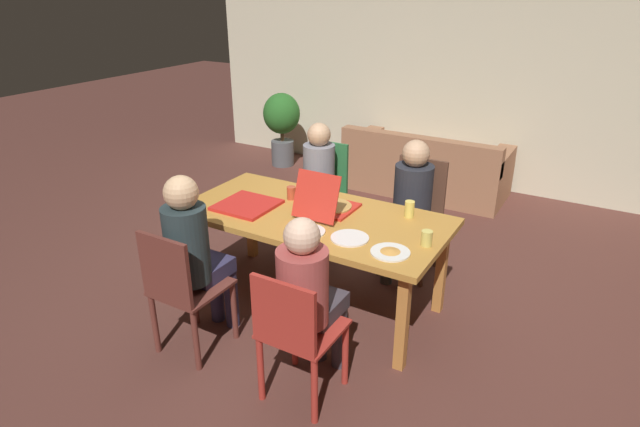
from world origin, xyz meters
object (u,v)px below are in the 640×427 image
object	(u,v)px
chair_3	(324,195)
pizza_box_0	(328,205)
potted_plant	(282,121)
chair_2	(295,332)
drinking_glass_1	(427,238)
plate_1	(390,252)
drinking_glass_0	(291,193)
drinking_glass_2	(409,209)
dining_table	(313,223)
plate_2	(308,231)
chair_1	(415,212)
pizza_box_1	(247,205)
couch	(425,170)
person_0	(194,248)
plate_0	(350,238)
chair_0	(181,288)
person_1	(410,198)
person_3	(315,181)
person_2	(309,291)

from	to	relation	value
chair_3	pizza_box_0	world-z (taller)	pizza_box_0
potted_plant	chair_2	bearing A→B (deg)	-55.13
drinking_glass_1	chair_3	bearing A→B (deg)	143.66
drinking_glass_1	potted_plant	world-z (taller)	potted_plant
plate_1	drinking_glass_0	world-z (taller)	drinking_glass_0
drinking_glass_2	dining_table	bearing A→B (deg)	-153.67
drinking_glass_1	plate_2	bearing A→B (deg)	-164.01
chair_2	pizza_box_0	xyz separation A→B (m)	(-0.39, 1.08, 0.32)
potted_plant	chair_1	bearing A→B (deg)	-34.61
chair_1	chair_2	world-z (taller)	chair_1
dining_table	pizza_box_1	xyz separation A→B (m)	(-0.51, -0.13, 0.09)
pizza_box_0	potted_plant	bearing A→B (deg)	129.86
chair_1	pizza_box_1	world-z (taller)	chair_1
plate_2	drinking_glass_1	world-z (taller)	drinking_glass_1
dining_table	couch	world-z (taller)	dining_table
pizza_box_1	potted_plant	size ratio (longest dim) A/B	0.42
person_0	plate_2	distance (m)	0.77
chair_1	couch	world-z (taller)	chair_1
pizza_box_1	drinking_glass_1	bearing A→B (deg)	2.85
person_0	potted_plant	world-z (taller)	person_0
pizza_box_1	plate_0	distance (m)	0.94
dining_table	plate_2	world-z (taller)	plate_2
pizza_box_0	plate_0	xyz separation A→B (m)	(0.35, -0.33, -0.05)
plate_1	drinking_glass_1	distance (m)	0.27
person_0	drinking_glass_2	size ratio (longest dim) A/B	10.31
couch	plate_2	bearing A→B (deg)	-86.14
chair_0	plate_1	world-z (taller)	chair_0
chair_1	plate_2	bearing A→B (deg)	-105.14
plate_0	drinking_glass_2	xyz separation A→B (m)	(0.21, 0.54, 0.06)
potted_plant	person_0	bearing A→B (deg)	-64.50
plate_1	drinking_glass_0	distance (m)	1.13
person_1	plate_1	xyz separation A→B (m)	(0.28, -1.07, 0.07)
person_1	plate_1	bearing A→B (deg)	-75.51
chair_0	couch	xyz separation A→B (m)	(0.36, 3.69, -0.23)
chair_1	potted_plant	distance (m)	3.13
person_1	drinking_glass_1	size ratio (longest dim) A/B	11.43
chair_0	person_3	bearing A→B (deg)	90.00
drinking_glass_1	plate_0	bearing A→B (deg)	-160.69
person_3	pizza_box_1	size ratio (longest dim) A/B	2.90
pizza_box_0	plate_2	distance (m)	0.39
person_1	person_2	world-z (taller)	person_1
person_0	plate_0	distance (m)	1.03
plate_1	drinking_glass_0	size ratio (longest dim) A/B	2.46
person_0	couch	bearing A→B (deg)	84.24
pizza_box_0	drinking_glass_1	size ratio (longest dim) A/B	4.49
person_3	plate_0	world-z (taller)	person_3
chair_2	plate_0	world-z (taller)	chair_2
plate_2	plate_1	bearing A→B (deg)	0.45
person_2	plate_0	size ratio (longest dim) A/B	4.57
dining_table	potted_plant	size ratio (longest dim) A/B	2.01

